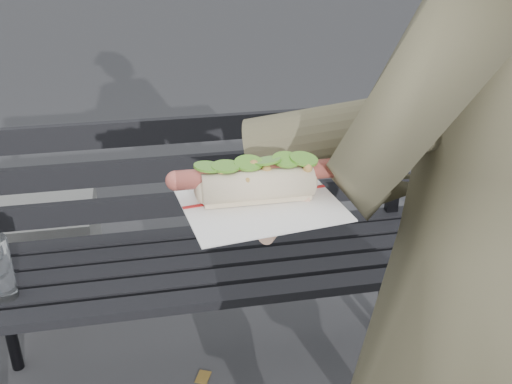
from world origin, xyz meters
TOP-DOWN VIEW (x-y plane):
  - park_bench at (-0.02, 0.96)m, footprint 1.50×0.44m
  - person at (0.36, 0.11)m, footprint 0.79×0.68m
  - held_hotdog at (0.16, 0.08)m, footprint 0.62×0.31m

SIDE VIEW (x-z plane):
  - park_bench at x=-0.02m, z-range 0.08..0.96m
  - person at x=0.36m, z-range 0.00..1.82m
  - held_hotdog at x=0.16m, z-range 1.09..1.29m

